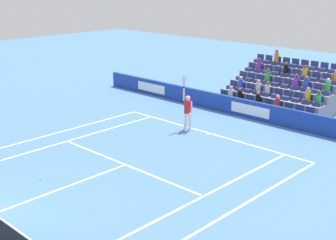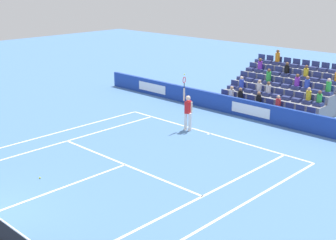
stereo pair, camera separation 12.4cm
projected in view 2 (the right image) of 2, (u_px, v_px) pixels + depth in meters
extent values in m
cube|color=white|center=(210.00, 133.00, 22.65)|extent=(10.97, 0.10, 0.01)
cube|color=white|center=(125.00, 165.00, 18.88)|extent=(8.23, 0.10, 0.01)
cube|color=white|center=(58.00, 189.00, 16.68)|extent=(0.10, 6.40, 0.01)
cube|color=white|center=(59.00, 143.00, 21.29)|extent=(0.10, 11.89, 0.01)
cube|color=white|center=(194.00, 201.00, 15.83)|extent=(0.10, 11.89, 0.01)
cube|color=white|center=(43.00, 137.00, 22.20)|extent=(0.10, 11.89, 0.01)
cube|color=white|center=(226.00, 214.00, 14.92)|extent=(0.10, 11.89, 0.01)
cube|color=white|center=(209.00, 134.00, 22.58)|extent=(0.10, 0.20, 0.01)
cube|color=#193899|center=(251.00, 110.00, 24.92)|extent=(22.79, 0.20, 0.98)
cube|color=white|center=(250.00, 110.00, 24.84)|extent=(2.43, 0.01, 0.55)
cube|color=white|center=(152.00, 88.00, 29.88)|extent=(2.43, 0.01, 0.55)
cylinder|color=white|center=(190.00, 122.00, 22.94)|extent=(0.16, 0.16, 0.90)
cylinder|color=white|center=(186.00, 121.00, 23.05)|extent=(0.16, 0.16, 0.90)
cube|color=white|center=(190.00, 130.00, 23.06)|extent=(0.19, 0.28, 0.08)
cube|color=white|center=(186.00, 129.00, 23.17)|extent=(0.19, 0.28, 0.08)
cube|color=red|center=(188.00, 107.00, 22.78)|extent=(0.31, 0.41, 0.60)
sphere|color=beige|center=(188.00, 98.00, 22.64)|extent=(0.24, 0.24, 0.24)
cylinder|color=beige|center=(184.00, 95.00, 22.69)|extent=(0.09, 0.09, 0.62)
cylinder|color=beige|center=(192.00, 108.00, 22.63)|extent=(0.09, 0.09, 0.56)
cylinder|color=black|center=(184.00, 86.00, 22.56)|extent=(0.04, 0.04, 0.28)
torus|color=red|center=(184.00, 80.00, 22.48)|extent=(0.12, 0.31, 0.31)
sphere|color=#D1E533|center=(184.00, 74.00, 22.39)|extent=(0.07, 0.07, 0.07)
cube|color=gray|center=(262.00, 111.00, 25.74)|extent=(6.20, 0.95, 0.42)
cube|color=navy|center=(309.00, 115.00, 23.79)|extent=(0.48, 0.44, 0.20)
cube|color=navy|center=(311.00, 110.00, 23.86)|extent=(0.48, 0.04, 0.30)
cube|color=navy|center=(298.00, 113.00, 24.21)|extent=(0.48, 0.44, 0.20)
cube|color=navy|center=(300.00, 108.00, 24.27)|extent=(0.48, 0.04, 0.30)
cube|color=navy|center=(287.00, 111.00, 24.62)|extent=(0.48, 0.44, 0.20)
cube|color=navy|center=(290.00, 105.00, 24.68)|extent=(0.48, 0.04, 0.30)
cube|color=navy|center=(277.00, 109.00, 25.03)|extent=(0.48, 0.44, 0.20)
cube|color=navy|center=(279.00, 103.00, 25.09)|extent=(0.48, 0.04, 0.30)
cube|color=navy|center=(267.00, 106.00, 25.44)|extent=(0.48, 0.44, 0.20)
cube|color=navy|center=(270.00, 101.00, 25.50)|extent=(0.48, 0.04, 0.30)
cube|color=navy|center=(258.00, 104.00, 25.85)|extent=(0.48, 0.44, 0.20)
cube|color=navy|center=(260.00, 99.00, 25.92)|extent=(0.48, 0.04, 0.30)
cube|color=navy|center=(249.00, 102.00, 26.26)|extent=(0.48, 0.44, 0.20)
cube|color=navy|center=(251.00, 97.00, 26.33)|extent=(0.48, 0.04, 0.30)
cube|color=navy|center=(240.00, 100.00, 26.67)|extent=(0.48, 0.44, 0.20)
cube|color=navy|center=(242.00, 96.00, 26.74)|extent=(0.48, 0.04, 0.30)
cube|color=navy|center=(231.00, 99.00, 27.09)|extent=(0.48, 0.44, 0.20)
cube|color=navy|center=(233.00, 94.00, 27.15)|extent=(0.48, 0.04, 0.30)
cube|color=navy|center=(222.00, 97.00, 27.50)|extent=(0.48, 0.44, 0.20)
cube|color=navy|center=(225.00, 92.00, 27.56)|extent=(0.48, 0.04, 0.30)
cube|color=gray|center=(272.00, 104.00, 26.33)|extent=(6.20, 0.95, 0.84)
cube|color=navy|center=(318.00, 104.00, 24.32)|extent=(0.48, 0.44, 0.20)
cube|color=navy|center=(321.00, 99.00, 24.39)|extent=(0.48, 0.04, 0.30)
cube|color=navy|center=(308.00, 102.00, 24.73)|extent=(0.48, 0.44, 0.20)
cube|color=navy|center=(310.00, 97.00, 24.80)|extent=(0.48, 0.04, 0.30)
cube|color=navy|center=(297.00, 100.00, 25.15)|extent=(0.48, 0.44, 0.20)
cube|color=navy|center=(299.00, 95.00, 25.21)|extent=(0.48, 0.04, 0.30)
cube|color=navy|center=(287.00, 98.00, 25.56)|extent=(0.48, 0.44, 0.20)
cube|color=navy|center=(289.00, 93.00, 25.62)|extent=(0.48, 0.04, 0.30)
cube|color=navy|center=(277.00, 96.00, 25.97)|extent=(0.48, 0.44, 0.20)
cube|color=navy|center=(279.00, 91.00, 26.03)|extent=(0.48, 0.04, 0.30)
cube|color=navy|center=(268.00, 94.00, 26.38)|extent=(0.48, 0.44, 0.20)
cube|color=navy|center=(270.00, 89.00, 26.44)|extent=(0.48, 0.04, 0.30)
cube|color=navy|center=(258.00, 92.00, 26.79)|extent=(0.48, 0.44, 0.20)
cube|color=navy|center=(261.00, 88.00, 26.86)|extent=(0.48, 0.04, 0.30)
cube|color=navy|center=(249.00, 91.00, 27.20)|extent=(0.48, 0.44, 0.20)
cube|color=navy|center=(252.00, 86.00, 27.27)|extent=(0.48, 0.04, 0.30)
cube|color=navy|center=(241.00, 89.00, 27.62)|extent=(0.48, 0.44, 0.20)
cube|color=navy|center=(243.00, 84.00, 27.68)|extent=(0.48, 0.04, 0.30)
cube|color=navy|center=(232.00, 87.00, 28.03)|extent=(0.48, 0.44, 0.20)
cube|color=navy|center=(234.00, 83.00, 28.09)|extent=(0.48, 0.04, 0.30)
cube|color=gray|center=(281.00, 97.00, 26.92)|extent=(6.20, 0.95, 1.26)
cube|color=navy|center=(327.00, 93.00, 24.85)|extent=(0.48, 0.44, 0.20)
cube|color=navy|center=(330.00, 88.00, 24.92)|extent=(0.48, 0.04, 0.30)
cube|color=navy|center=(317.00, 91.00, 25.26)|extent=(0.48, 0.44, 0.20)
cube|color=navy|center=(319.00, 86.00, 25.33)|extent=(0.48, 0.04, 0.30)
cube|color=navy|center=(306.00, 89.00, 25.67)|extent=(0.48, 0.44, 0.20)
cube|color=navy|center=(308.00, 84.00, 25.74)|extent=(0.48, 0.04, 0.30)
cube|color=navy|center=(296.00, 88.00, 26.09)|extent=(0.48, 0.44, 0.20)
cube|color=navy|center=(298.00, 83.00, 26.15)|extent=(0.48, 0.04, 0.30)
cube|color=navy|center=(286.00, 86.00, 26.50)|extent=(0.48, 0.44, 0.20)
cube|color=navy|center=(289.00, 81.00, 26.56)|extent=(0.48, 0.04, 0.30)
cube|color=navy|center=(277.00, 84.00, 26.91)|extent=(0.48, 0.44, 0.20)
cube|color=navy|center=(279.00, 80.00, 26.97)|extent=(0.48, 0.04, 0.30)
cube|color=navy|center=(268.00, 83.00, 27.32)|extent=(0.48, 0.44, 0.20)
cube|color=navy|center=(270.00, 78.00, 27.38)|extent=(0.48, 0.04, 0.30)
cube|color=navy|center=(259.00, 81.00, 27.73)|extent=(0.48, 0.44, 0.20)
cube|color=navy|center=(261.00, 76.00, 27.80)|extent=(0.48, 0.04, 0.30)
cube|color=navy|center=(250.00, 80.00, 28.14)|extent=(0.48, 0.44, 0.20)
cube|color=navy|center=(252.00, 75.00, 28.21)|extent=(0.48, 0.04, 0.30)
cube|color=navy|center=(242.00, 78.00, 28.56)|extent=(0.48, 0.44, 0.20)
cube|color=navy|center=(244.00, 74.00, 28.62)|extent=(0.48, 0.04, 0.30)
cube|color=gray|center=(289.00, 91.00, 27.51)|extent=(6.20, 0.95, 1.68)
cube|color=navy|center=(336.00, 83.00, 25.38)|extent=(0.48, 0.44, 0.20)
cube|color=navy|center=(325.00, 81.00, 25.79)|extent=(0.48, 0.44, 0.20)
cube|color=navy|center=(328.00, 76.00, 25.86)|extent=(0.48, 0.04, 0.30)
cube|color=navy|center=(315.00, 79.00, 26.20)|extent=(0.48, 0.44, 0.20)
cube|color=navy|center=(317.00, 75.00, 26.27)|extent=(0.48, 0.04, 0.30)
cube|color=navy|center=(305.00, 78.00, 26.62)|extent=(0.48, 0.44, 0.20)
cube|color=navy|center=(307.00, 73.00, 26.68)|extent=(0.48, 0.04, 0.30)
cube|color=navy|center=(295.00, 76.00, 27.03)|extent=(0.48, 0.44, 0.20)
cube|color=navy|center=(297.00, 72.00, 27.09)|extent=(0.48, 0.04, 0.30)
cube|color=navy|center=(286.00, 75.00, 27.44)|extent=(0.48, 0.44, 0.20)
cube|color=navy|center=(288.00, 70.00, 27.50)|extent=(0.48, 0.04, 0.30)
cube|color=navy|center=(277.00, 73.00, 27.85)|extent=(0.48, 0.44, 0.20)
cube|color=navy|center=(279.00, 69.00, 27.91)|extent=(0.48, 0.04, 0.30)
cube|color=navy|center=(268.00, 72.00, 28.26)|extent=(0.48, 0.44, 0.20)
cube|color=navy|center=(270.00, 67.00, 28.32)|extent=(0.48, 0.04, 0.30)
cube|color=navy|center=(259.00, 71.00, 28.67)|extent=(0.48, 0.44, 0.20)
cube|color=navy|center=(261.00, 66.00, 28.74)|extent=(0.48, 0.04, 0.30)
cube|color=navy|center=(251.00, 69.00, 29.08)|extent=(0.48, 0.44, 0.20)
cube|color=navy|center=(253.00, 65.00, 29.15)|extent=(0.48, 0.04, 0.30)
cube|color=gray|center=(298.00, 85.00, 28.10)|extent=(6.20, 0.95, 2.10)
cube|color=navy|center=(334.00, 71.00, 26.32)|extent=(0.48, 0.44, 0.20)
cube|color=navy|center=(336.00, 66.00, 26.38)|extent=(0.48, 0.04, 0.30)
cube|color=navy|center=(324.00, 70.00, 26.73)|extent=(0.48, 0.44, 0.20)
cube|color=navy|center=(326.00, 65.00, 26.80)|extent=(0.48, 0.04, 0.30)
cube|color=navy|center=(314.00, 68.00, 27.14)|extent=(0.48, 0.44, 0.20)
cube|color=navy|center=(316.00, 64.00, 27.21)|extent=(0.48, 0.04, 0.30)
cube|color=navy|center=(304.00, 67.00, 27.56)|extent=(0.48, 0.44, 0.20)
cube|color=navy|center=(306.00, 62.00, 27.62)|extent=(0.48, 0.04, 0.30)
cube|color=navy|center=(295.00, 66.00, 27.97)|extent=(0.48, 0.44, 0.20)
cube|color=navy|center=(297.00, 61.00, 28.03)|extent=(0.48, 0.04, 0.30)
cube|color=navy|center=(286.00, 64.00, 28.38)|extent=(0.48, 0.44, 0.20)
cube|color=navy|center=(288.00, 60.00, 28.44)|extent=(0.48, 0.04, 0.30)
cube|color=navy|center=(277.00, 63.00, 28.79)|extent=(0.48, 0.44, 0.20)
cube|color=navy|center=(279.00, 59.00, 28.85)|extent=(0.48, 0.04, 0.30)
cube|color=navy|center=(268.00, 62.00, 29.20)|extent=(0.48, 0.44, 0.20)
cube|color=navy|center=(270.00, 58.00, 29.26)|extent=(0.48, 0.04, 0.30)
cube|color=navy|center=(260.00, 61.00, 29.61)|extent=(0.48, 0.44, 0.20)
cube|color=navy|center=(262.00, 56.00, 29.68)|extent=(0.48, 0.04, 0.30)
cylinder|color=white|center=(259.00, 87.00, 26.73)|extent=(0.28, 0.28, 0.44)
sphere|color=#D3A884|center=(259.00, 81.00, 26.64)|extent=(0.20, 0.20, 0.20)
cylinder|color=yellow|center=(306.00, 72.00, 26.56)|extent=(0.28, 0.28, 0.44)
sphere|color=brown|center=(306.00, 67.00, 26.46)|extent=(0.20, 0.20, 0.20)
cylinder|color=orange|center=(278.00, 57.00, 28.72)|extent=(0.28, 0.28, 0.54)
sphere|color=brown|center=(278.00, 51.00, 28.61)|extent=(0.20, 0.20, 0.20)
cylinder|color=green|center=(329.00, 87.00, 24.78)|extent=(0.28, 0.28, 0.50)
sphere|color=beige|center=(329.00, 80.00, 24.68)|extent=(0.20, 0.20, 0.20)
cylinder|color=purple|center=(260.00, 65.00, 28.61)|extent=(0.28, 0.28, 0.47)
sphere|color=brown|center=(260.00, 60.00, 28.51)|extent=(0.20, 0.20, 0.20)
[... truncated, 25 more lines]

